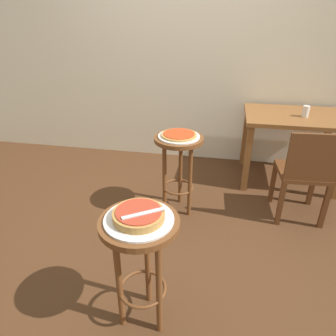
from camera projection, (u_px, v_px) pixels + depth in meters
ground_plane at (160, 235)px, 2.57m from camera, size 6.00×6.00×0.00m
back_wall at (190, 28)px, 3.33m from camera, size 6.00×0.10×3.00m
stool_foreground at (140, 248)px, 1.64m from camera, size 0.42×0.42×0.73m
serving_plate_foreground at (139, 219)px, 1.56m from camera, size 0.36×0.36×0.01m
pizza_foreground at (139, 215)px, 1.54m from camera, size 0.26×0.26×0.05m
stool_middle at (179, 157)px, 2.66m from camera, size 0.42×0.42×0.73m
serving_plate_middle at (179, 136)px, 2.58m from camera, size 0.35×0.35×0.01m
pizza_middle at (179, 135)px, 2.57m from camera, size 0.30×0.30×0.02m
dining_table at (294, 126)px, 3.14m from camera, size 0.98×0.71×0.74m
cup_near_edge at (306, 111)px, 3.00m from camera, size 0.06×0.06×0.11m
wooden_chair at (305, 172)px, 2.58m from camera, size 0.42×0.42×0.85m
pizza_server_knife at (143, 213)px, 1.51m from camera, size 0.20×0.14×0.01m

